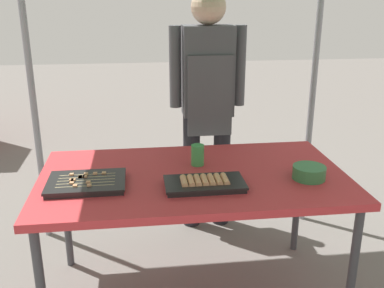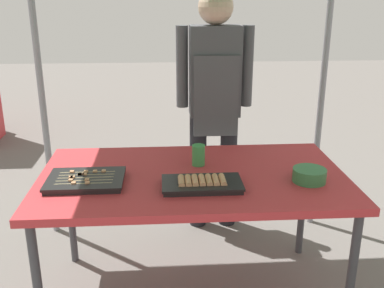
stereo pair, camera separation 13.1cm
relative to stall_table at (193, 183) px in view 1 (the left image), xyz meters
name	(u,v)px [view 1 (the left image)]	position (x,y,z in m)	size (l,w,h in m)	color
stall_table	(193,183)	(0.00, 0.00, 0.00)	(1.60, 0.90, 0.75)	#C63338
tray_grilled_sausages	(205,183)	(0.03, -0.17, 0.07)	(0.39, 0.21, 0.05)	black
tray_meat_skewers	(86,183)	(-0.54, -0.08, 0.07)	(0.38, 0.28, 0.04)	black
condiment_bowl	(309,172)	(0.58, -0.13, 0.09)	(0.17, 0.17, 0.07)	#33723F
drink_cup_near_edge	(198,155)	(0.04, 0.13, 0.11)	(0.07, 0.07, 0.12)	#3F994C
vendor_woman	(208,93)	(0.20, 0.82, 0.31)	(0.52, 0.24, 1.68)	black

